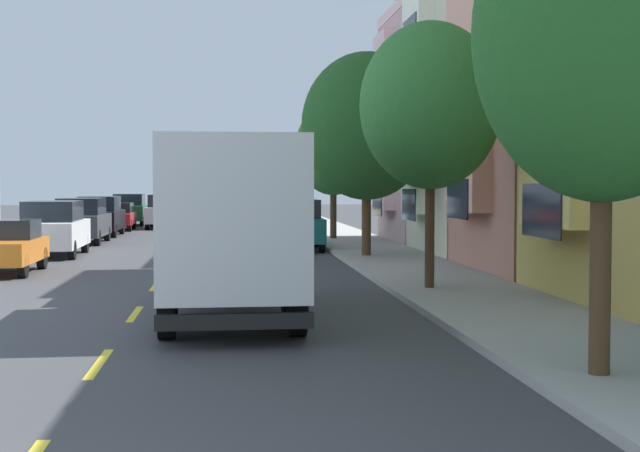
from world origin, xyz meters
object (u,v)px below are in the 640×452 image
object	(u,v)px
street_tree_second	(430,106)
street_tree_third	(367,126)
parked_suv_black	(100,216)
parked_suv_charcoal	(82,220)
delivery_box_truck	(228,218)
parked_suv_white	(53,228)
parked_wagon_red	(117,215)
parked_hatchback_orange	(6,247)
street_tree_farthest	(333,149)
parked_wagon_champagne	(269,212)
parked_wagon_sky	(276,217)
street_tree_nearest	(604,33)
parked_suv_forest	(130,209)
moving_silver_sedan	(165,211)
parked_suv_teal	(296,224)

from	to	relation	value
street_tree_second	street_tree_third	size ratio (longest dim) A/B	0.90
parked_suv_black	parked_suv_charcoal	bearing A→B (deg)	-89.87
delivery_box_truck	parked_suv_black	world-z (taller)	delivery_box_truck
parked_suv_charcoal	parked_suv_white	world-z (taller)	same
parked_wagon_red	parked_hatchback_orange	world-z (taller)	same
street_tree_third	street_tree_farthest	world-z (taller)	street_tree_third
street_tree_farthest	parked_wagon_champagne	size ratio (longest dim) A/B	1.26
parked_wagon_red	parked_suv_white	bearing A→B (deg)	-89.95
delivery_box_truck	parked_wagon_sky	size ratio (longest dim) A/B	1.58
parked_wagon_red	parked_suv_black	bearing A→B (deg)	-91.17
street_tree_second	parked_suv_white	world-z (taller)	street_tree_second
street_tree_farthest	parked_suv_white	world-z (taller)	street_tree_farthest
street_tree_second	parked_wagon_sky	xyz separation A→B (m)	(-2.07, 28.37, -3.49)
street_tree_nearest	parked_wagon_red	bearing A→B (deg)	104.74
parked_suv_charcoal	parked_suv_forest	bearing A→B (deg)	89.45
street_tree_farthest	parked_suv_black	size ratio (longest dim) A/B	1.24
parked_wagon_champagne	parked_suv_white	world-z (taller)	parked_suv_white
parked_wagon_red	street_tree_farthest	bearing A→B (deg)	-46.45
parked_suv_charcoal	parked_suv_black	xyz separation A→B (m)	(-0.01, 5.70, 0.00)
street_tree_nearest	parked_suv_forest	size ratio (longest dim) A/B	1.31
street_tree_third	parked_suv_black	xyz separation A→B (m)	(-10.81, 15.16, -3.46)
street_tree_nearest	street_tree_farthest	distance (m)	29.41
delivery_box_truck	moving_silver_sedan	distance (m)	36.26
parked_wagon_red	parked_wagon_champagne	bearing A→B (deg)	36.68
parked_wagon_sky	parked_suv_forest	world-z (taller)	parked_suv_forest
parked_wagon_red	parked_suv_forest	bearing A→B (deg)	89.43
street_tree_third	parked_suv_teal	size ratio (longest dim) A/B	1.40
parked_suv_charcoal	parked_suv_black	size ratio (longest dim) A/B	1.00
delivery_box_truck	parked_suv_charcoal	xyz separation A→B (m)	(-6.21, 22.70, -0.89)
street_tree_third	street_tree_nearest	bearing A→B (deg)	-90.00
parked_wagon_sky	parked_suv_black	world-z (taller)	parked_suv_black
parked_hatchback_orange	parked_suv_white	world-z (taller)	parked_suv_white
parked_wagon_champagne	moving_silver_sedan	distance (m)	7.75
parked_wagon_red	street_tree_nearest	bearing A→B (deg)	-75.26
street_tree_third	parked_wagon_red	xyz separation A→B (m)	(-10.69, 21.05, -3.64)
street_tree_nearest	parked_suv_teal	distance (m)	24.89
parked_wagon_champagne	parked_suv_forest	world-z (taller)	parked_suv_forest
delivery_box_truck	parked_suv_white	distance (m)	16.77
parked_suv_teal	moving_silver_sedan	distance (m)	18.90
parked_suv_charcoal	parked_hatchback_orange	world-z (taller)	parked_suv_charcoal
street_tree_nearest	parked_hatchback_orange	distance (m)	19.45
street_tree_third	parked_hatchback_orange	world-z (taller)	street_tree_third
delivery_box_truck	parked_suv_teal	distance (m)	18.42
parked_suv_white	parked_wagon_red	bearing A→B (deg)	90.05
parked_wagon_red	parked_suv_teal	size ratio (longest dim) A/B	0.98
delivery_box_truck	parked_wagon_champagne	xyz separation A→B (m)	(2.57, 40.75, -1.07)
parked_suv_charcoal	parked_wagon_champagne	size ratio (longest dim) A/B	1.02
street_tree_nearest	parked_wagon_champagne	size ratio (longest dim) A/B	1.34
parked_wagon_champagne	parked_suv_black	xyz separation A→B (m)	(-8.79, -12.35, 0.18)
street_tree_third	parked_suv_teal	distance (m)	6.38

